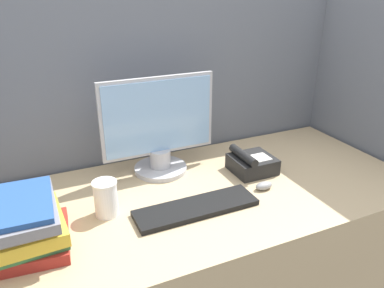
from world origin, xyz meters
TOP-DOWN VIEW (x-y plane):
  - cubicle_panel_rear at (0.00, 0.83)m, footprint 2.09×0.04m
  - cubicle_panel_right at (0.88, 0.43)m, footprint 0.04×0.85m
  - desk at (0.00, 0.40)m, footprint 1.69×0.79m
  - monitor at (-0.12, 0.63)m, footprint 0.49×0.23m
  - keyboard at (-0.11, 0.28)m, footprint 0.46×0.13m
  - mouse at (0.20, 0.31)m, footprint 0.07×0.04m
  - coffee_cup at (-0.41, 0.39)m, footprint 0.09×0.09m
  - book_stack at (-0.68, 0.32)m, footprint 0.26×0.30m
  - desk_telephone at (0.23, 0.46)m, footprint 0.18×0.18m

SIDE VIEW (x-z plane):
  - desk at x=0.00m, z-range 0.00..0.77m
  - cubicle_panel_rear at x=0.00m, z-range 0.00..1.53m
  - cubicle_panel_right at x=0.88m, z-range 0.00..1.53m
  - keyboard at x=-0.11m, z-range 0.77..0.79m
  - mouse at x=0.20m, z-range 0.77..0.80m
  - desk_telephone at x=0.23m, z-range 0.76..0.86m
  - coffee_cup at x=-0.41m, z-range 0.77..0.91m
  - book_stack at x=-0.68m, z-range 0.77..0.94m
  - monitor at x=-0.12m, z-range 0.75..1.16m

